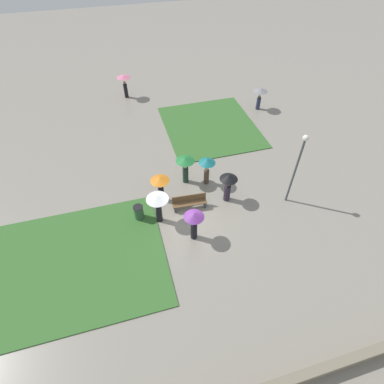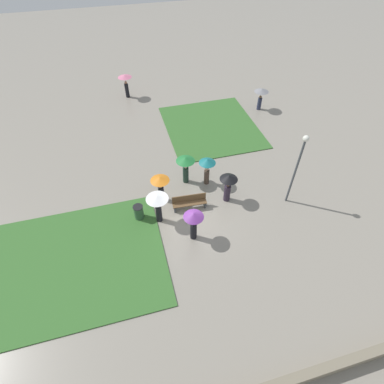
{
  "view_description": "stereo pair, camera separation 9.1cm",
  "coord_description": "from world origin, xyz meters",
  "px_view_note": "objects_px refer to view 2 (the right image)",
  "views": [
    {
      "loc": [
        -2.76,
        -10.17,
        12.9
      ],
      "look_at": [
        0.48,
        1.33,
        0.76
      ],
      "focal_mm": 28.0,
      "sensor_mm": 36.0,
      "label": 1
    },
    {
      "loc": [
        -2.68,
        -10.2,
        12.9
      ],
      "look_at": [
        0.48,
        1.33,
        0.76
      ],
      "focal_mm": 28.0,
      "sensor_mm": 36.0,
      "label": 2
    }
  ],
  "objects_px": {
    "crowd_person_purple": "(194,220)",
    "crowd_person_teal": "(207,166)",
    "park_bench": "(189,202)",
    "crowd_person_orange": "(160,184)",
    "trash_bin": "(139,212)",
    "lamp_post": "(298,162)",
    "crowd_person_green": "(186,164)",
    "crowd_person_white": "(158,202)",
    "crowd_person_black": "(228,183)",
    "lone_walker_far_path": "(261,94)",
    "lone_walker_mid_plaza": "(126,81)"
  },
  "relations": [
    {
      "from": "crowd_person_purple",
      "to": "crowd_person_teal",
      "type": "height_order",
      "value": "crowd_person_purple"
    },
    {
      "from": "park_bench",
      "to": "crowd_person_orange",
      "type": "bearing_deg",
      "value": 147.79
    },
    {
      "from": "trash_bin",
      "to": "crowd_person_orange",
      "type": "xyz_separation_m",
      "value": [
        1.47,
        1.05,
        0.83
      ]
    },
    {
      "from": "lamp_post",
      "to": "trash_bin",
      "type": "relative_size",
      "value": 4.93
    },
    {
      "from": "crowd_person_green",
      "to": "crowd_person_purple",
      "type": "bearing_deg",
      "value": -47.74
    },
    {
      "from": "park_bench",
      "to": "crowd_person_orange",
      "type": "relative_size",
      "value": 1.12
    },
    {
      "from": "park_bench",
      "to": "crowd_person_white",
      "type": "xyz_separation_m",
      "value": [
        -1.83,
        -0.47,
        0.97
      ]
    },
    {
      "from": "crowd_person_green",
      "to": "crowd_person_orange",
      "type": "distance_m",
      "value": 2.1
    },
    {
      "from": "lamp_post",
      "to": "crowd_person_black",
      "type": "bearing_deg",
      "value": 163.46
    },
    {
      "from": "crowd_person_green",
      "to": "lone_walker_far_path",
      "type": "bearing_deg",
      "value": 91.98
    },
    {
      "from": "crowd_person_white",
      "to": "trash_bin",
      "type": "bearing_deg",
      "value": 4.09
    },
    {
      "from": "lamp_post",
      "to": "lone_walker_mid_plaza",
      "type": "xyz_separation_m",
      "value": [
        -7.48,
        14.98,
        -1.49
      ]
    },
    {
      "from": "lone_walker_far_path",
      "to": "trash_bin",
      "type": "bearing_deg",
      "value": 83.4
    },
    {
      "from": "lamp_post",
      "to": "lone_walker_mid_plaza",
      "type": "relative_size",
      "value": 2.33
    },
    {
      "from": "crowd_person_green",
      "to": "lamp_post",
      "type": "bearing_deg",
      "value": 20.55
    },
    {
      "from": "crowd_person_white",
      "to": "crowd_person_black",
      "type": "bearing_deg",
      "value": -145.98
    },
    {
      "from": "crowd_person_black",
      "to": "crowd_person_purple",
      "type": "bearing_deg",
      "value": 109.09
    },
    {
      "from": "crowd_person_purple",
      "to": "crowd_person_black",
      "type": "distance_m",
      "value": 3.34
    },
    {
      "from": "crowd_person_orange",
      "to": "crowd_person_teal",
      "type": "bearing_deg",
      "value": 31.77
    },
    {
      "from": "park_bench",
      "to": "lone_walker_far_path",
      "type": "bearing_deg",
      "value": 51.28
    },
    {
      "from": "park_bench",
      "to": "crowd_person_black",
      "type": "height_order",
      "value": "crowd_person_black"
    },
    {
      "from": "crowd_person_purple",
      "to": "lone_walker_far_path",
      "type": "relative_size",
      "value": 1.09
    },
    {
      "from": "crowd_person_white",
      "to": "park_bench",
      "type": "bearing_deg",
      "value": -138.52
    },
    {
      "from": "crowd_person_green",
      "to": "trash_bin",
      "type": "bearing_deg",
      "value": -94.38
    },
    {
      "from": "crowd_person_teal",
      "to": "crowd_person_black",
      "type": "bearing_deg",
      "value": 47.24
    },
    {
      "from": "park_bench",
      "to": "trash_bin",
      "type": "height_order",
      "value": "trash_bin"
    },
    {
      "from": "trash_bin",
      "to": "lamp_post",
      "type": "bearing_deg",
      "value": -6.39
    },
    {
      "from": "park_bench",
      "to": "lone_walker_mid_plaza",
      "type": "distance_m",
      "value": 14.16
    },
    {
      "from": "park_bench",
      "to": "crowd_person_green",
      "type": "height_order",
      "value": "crowd_person_green"
    },
    {
      "from": "trash_bin",
      "to": "crowd_person_black",
      "type": "relative_size",
      "value": 0.48
    },
    {
      "from": "crowd_person_purple",
      "to": "crowd_person_black",
      "type": "bearing_deg",
      "value": 127.28
    },
    {
      "from": "lamp_post",
      "to": "crowd_person_purple",
      "type": "xyz_separation_m",
      "value": [
        -5.95,
        -1.1,
        -1.51
      ]
    },
    {
      "from": "trash_bin",
      "to": "crowd_person_purple",
      "type": "relative_size",
      "value": 0.48
    },
    {
      "from": "crowd_person_white",
      "to": "lone_walker_far_path",
      "type": "bearing_deg",
      "value": -109.79
    },
    {
      "from": "crowd_person_purple",
      "to": "lone_walker_far_path",
      "type": "distance_m",
      "value": 14.13
    },
    {
      "from": "crowd_person_purple",
      "to": "park_bench",
      "type": "bearing_deg",
      "value": 169.24
    },
    {
      "from": "lamp_post",
      "to": "crowd_person_orange",
      "type": "bearing_deg",
      "value": 164.08
    },
    {
      "from": "crowd_person_orange",
      "to": "crowd_person_purple",
      "type": "bearing_deg",
      "value": -51.82
    },
    {
      "from": "crowd_person_purple",
      "to": "crowd_person_white",
      "type": "xyz_separation_m",
      "value": [
        -1.5,
        1.61,
        0.04
      ]
    },
    {
      "from": "crowd_person_black",
      "to": "park_bench",
      "type": "bearing_deg",
      "value": 70.75
    },
    {
      "from": "lamp_post",
      "to": "trash_bin",
      "type": "xyz_separation_m",
      "value": [
        -8.49,
        0.95,
        -2.45
      ]
    },
    {
      "from": "crowd_person_teal",
      "to": "lone_walker_mid_plaza",
      "type": "bearing_deg",
      "value": -140.57
    },
    {
      "from": "trash_bin",
      "to": "crowd_person_green",
      "type": "distance_m",
      "value": 4.0
    },
    {
      "from": "crowd_person_purple",
      "to": "crowd_person_white",
      "type": "relative_size",
      "value": 1.0
    },
    {
      "from": "crowd_person_teal",
      "to": "crowd_person_white",
      "type": "distance_m",
      "value": 4.01
    },
    {
      "from": "crowd_person_orange",
      "to": "crowd_person_white",
      "type": "bearing_deg",
      "value": -86.68
    },
    {
      "from": "crowd_person_teal",
      "to": "lone_walker_far_path",
      "type": "distance_m",
      "value": 10.04
    },
    {
      "from": "lamp_post",
      "to": "crowd_person_white",
      "type": "relative_size",
      "value": 2.37
    },
    {
      "from": "crowd_person_teal",
      "to": "lone_walker_mid_plaza",
      "type": "xyz_separation_m",
      "value": [
        -3.41,
        12.31,
        0.02
      ]
    },
    {
      "from": "trash_bin",
      "to": "lone_walker_far_path",
      "type": "height_order",
      "value": "lone_walker_far_path"
    }
  ]
}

